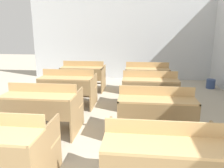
# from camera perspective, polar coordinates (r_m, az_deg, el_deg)

# --- Properties ---
(wall_back) EXTENTS (6.58, 0.06, 3.00)m
(wall_back) POSITION_cam_1_polar(r_m,az_deg,el_deg) (8.07, 2.25, 12.01)
(wall_back) COLOR silver
(wall_back) RESTS_ON ground_plane
(bench_front_right) EXTENTS (1.21, 0.82, 0.88)m
(bench_front_right) POSITION_cam_1_polar(r_m,az_deg,el_deg) (2.44, 13.15, -18.17)
(bench_front_right) COLOR olive
(bench_front_right) RESTS_ON ground_plane
(bench_second_left) EXTENTS (1.21, 0.82, 0.88)m
(bench_second_left) POSITION_cam_1_polar(r_m,az_deg,el_deg) (4.00, -17.57, -5.50)
(bench_second_left) COLOR #96774D
(bench_second_left) RESTS_ON ground_plane
(bench_second_right) EXTENTS (1.21, 0.82, 0.88)m
(bench_second_right) POSITION_cam_1_polar(r_m,az_deg,el_deg) (3.70, 11.31, -6.69)
(bench_second_right) COLOR olive
(bench_second_right) RESTS_ON ground_plane
(bench_third_left) EXTENTS (1.21, 0.82, 0.88)m
(bench_third_left) POSITION_cam_1_polar(r_m,az_deg,el_deg) (5.24, -11.31, -0.59)
(bench_third_left) COLOR #93744A
(bench_third_left) RESTS_ON ground_plane
(bench_third_right) EXTENTS (1.21, 0.82, 0.88)m
(bench_third_right) POSITION_cam_1_polar(r_m,az_deg,el_deg) (5.02, 9.79, -1.14)
(bench_third_right) COLOR #94754B
(bench_third_right) RESTS_ON ground_plane
(bench_back_left) EXTENTS (1.21, 0.82, 0.88)m
(bench_back_left) POSITION_cam_1_polar(r_m,az_deg,el_deg) (6.57, -7.46, 2.48)
(bench_back_left) COLOR olive
(bench_back_left) RESTS_ON ground_plane
(bench_back_right) EXTENTS (1.21, 0.82, 0.88)m
(bench_back_right) POSITION_cam_1_polar(r_m,az_deg,el_deg) (6.37, 9.10, 2.07)
(bench_back_right) COLOR olive
(bench_back_right) RESTS_ON ground_plane
(wastepaper_bin) EXTENTS (0.26, 0.26, 0.28)m
(wastepaper_bin) POSITION_cam_1_polar(r_m,az_deg,el_deg) (7.44, 24.36, 0.05)
(wastepaper_bin) COLOR #33477A
(wastepaper_bin) RESTS_ON ground_plane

